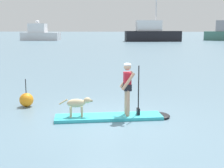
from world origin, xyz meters
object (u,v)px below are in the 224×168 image
(person_paddler, at_px, (128,85))
(dog, at_px, (78,104))
(marker_buoy, at_px, (26,100))
(paddleboard, at_px, (116,117))
(moored_boat_port, at_px, (152,33))
(moored_boat_far_starboard, at_px, (40,34))

(person_paddler, height_order, dog, person_paddler)
(dog, bearing_deg, marker_buoy, 147.22)
(person_paddler, bearing_deg, marker_buoy, 163.83)
(paddleboard, distance_m, moored_boat_port, 55.07)
(dog, distance_m, moored_boat_far_starboard, 60.89)
(moored_boat_port, bearing_deg, person_paddler, -92.03)
(paddleboard, bearing_deg, marker_buoy, 161.01)
(paddleboard, xyz_separation_m, moored_boat_port, (2.29, 55.00, 1.52))
(paddleboard, height_order, moored_boat_far_starboard, moored_boat_far_starboard)
(person_paddler, distance_m, dog, 1.61)
(moored_boat_far_starboard, height_order, marker_buoy, moored_boat_far_starboard)
(dog, distance_m, moored_boat_port, 55.37)
(paddleboard, bearing_deg, moored_boat_far_starboard, 110.74)
(dog, xyz_separation_m, moored_boat_far_starboard, (-20.48, 57.33, 0.88))
(dog, relative_size, marker_buoy, 1.02)
(person_paddler, bearing_deg, moored_boat_port, 87.97)
(paddleboard, xyz_separation_m, moored_boat_far_starboard, (-21.62, 57.08, 1.32))
(dog, height_order, marker_buoy, marker_buoy)
(dog, bearing_deg, moored_boat_far_starboard, 109.66)
(dog, bearing_deg, person_paddler, 12.41)
(moored_boat_port, height_order, marker_buoy, moored_boat_port)
(person_paddler, height_order, moored_boat_port, moored_boat_port)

